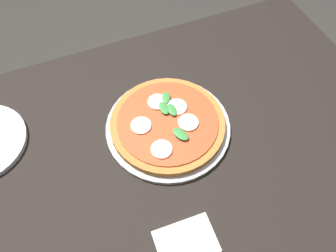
{
  "coord_description": "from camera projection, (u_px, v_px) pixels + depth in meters",
  "views": [
    {
      "loc": [
        0.18,
        0.42,
        1.51
      ],
      "look_at": [
        -0.01,
        -0.04,
        0.78
      ],
      "focal_mm": 35.97,
      "sensor_mm": 36.0,
      "label": 1
    }
  ],
  "objects": [
    {
      "name": "pizza",
      "position": [
        168.0,
        123.0,
        0.88
      ],
      "size": [
        0.3,
        0.3,
        0.03
      ],
      "color": "#B27033",
      "rests_on": "serving_tray"
    },
    {
      "name": "dining_table",
      "position": [
        169.0,
        162.0,
        0.97
      ],
      "size": [
        1.26,
        0.82,
        0.77
      ],
      "color": "black",
      "rests_on": "ground_plane"
    },
    {
      "name": "ground_plane",
      "position": [
        169.0,
        229.0,
        1.51
      ],
      "size": [
        6.0,
        6.0,
        0.0
      ],
      "primitive_type": "plane",
      "color": "#2D2B28"
    },
    {
      "name": "napkin",
      "position": [
        186.0,
        242.0,
        0.73
      ],
      "size": [
        0.13,
        0.1,
        0.01
      ],
      "primitive_type": "cube",
      "rotation": [
        0.0,
        0.0,
        -0.05
      ],
      "color": "white",
      "rests_on": "dining_table"
    },
    {
      "name": "serving_tray",
      "position": [
        168.0,
        127.0,
        0.89
      ],
      "size": [
        0.33,
        0.33,
        0.01
      ],
      "primitive_type": "cylinder",
      "color": "#B2B2B7",
      "rests_on": "dining_table"
    }
  ]
}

